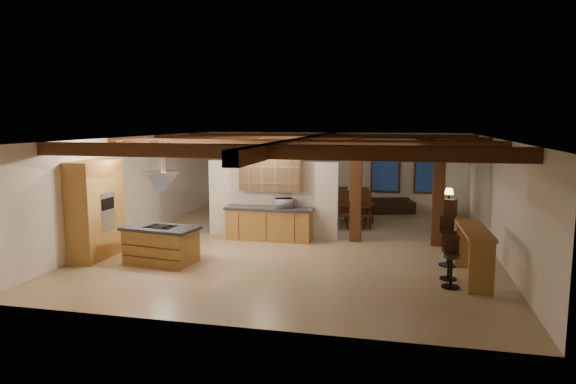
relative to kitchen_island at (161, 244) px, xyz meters
name	(u,v)px	position (x,y,z in m)	size (l,w,h in m)	color
ground	(303,243)	(2.93, 2.68, -0.44)	(12.00, 12.00, 0.00)	tan
room_walls	(303,179)	(2.93, 2.68, 1.34)	(12.00, 12.00, 12.00)	beige
ceiling_beams	(303,143)	(2.93, 2.68, 2.32)	(10.00, 12.00, 0.28)	#371E0D
timber_posts	(397,180)	(5.43, 3.18, 1.32)	(2.50, 0.30, 2.90)	#371E0D
partition_wall	(272,199)	(1.93, 3.18, 0.66)	(3.80, 0.18, 2.20)	beige
pantry_cabinet	(96,209)	(-1.74, 0.08, 0.76)	(0.67, 1.60, 2.40)	olive
back_counter	(269,223)	(1.93, 2.79, 0.04)	(2.50, 0.66, 0.94)	olive
upper_display_cabinet	(271,174)	(1.93, 2.99, 1.41)	(1.80, 0.36, 0.95)	olive
range_hood	(159,188)	(0.00, 0.00, 1.34)	(1.10, 1.10, 1.40)	silver
back_windows	(407,171)	(5.73, 8.61, 1.06)	(2.70, 0.07, 1.70)	#371E0D
framed_art	(295,163)	(1.43, 8.62, 1.26)	(0.65, 0.05, 0.85)	#371E0D
recessed_cans	(186,141)	(0.39, 0.75, 2.43)	(3.16, 2.46, 0.03)	silver
kitchen_island	(161,244)	(0.00, 0.00, 0.00)	(1.88, 1.18, 0.88)	olive
dining_table	(342,214)	(3.67, 5.39, -0.09)	(1.98, 1.11, 0.70)	#3F190F
sofa	(385,205)	(4.98, 7.89, -0.14)	(2.08, 0.81, 0.61)	black
microwave	(284,203)	(2.36, 2.79, 0.63)	(0.48, 0.32, 0.26)	silver
bar_counter	(474,245)	(7.09, 0.19, 0.31)	(0.60, 2.14, 1.11)	olive
side_table	(448,208)	(7.18, 7.64, -0.13)	(0.50, 0.50, 0.63)	#371E0D
table_lamp	(449,192)	(7.18, 7.64, 0.45)	(0.31, 0.31, 0.37)	black
bar_stool_a	(449,255)	(6.59, 0.13, 0.08)	(0.36, 0.36, 1.02)	black
bar_stool_b	(451,262)	(6.59, -0.41, 0.09)	(0.36, 0.36, 1.04)	black
bar_stool_c	(448,241)	(6.65, 1.21, 0.14)	(0.41, 0.43, 1.15)	black
dining_chairs	(342,206)	(3.67, 5.39, 0.16)	(2.07, 2.07, 1.18)	#371E0D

